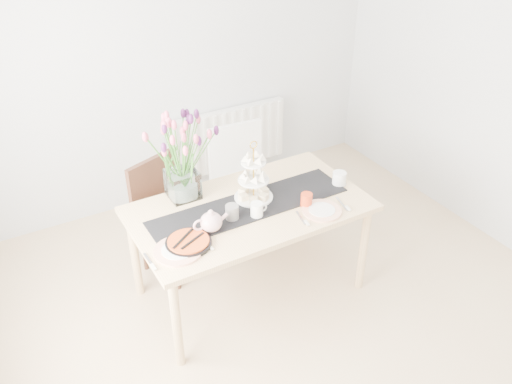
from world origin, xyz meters
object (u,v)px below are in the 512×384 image
cake_stand (254,185)px  plate_right (322,211)px  radiator (228,139)px  teapot (211,222)px  chair_brown (166,208)px  tart_tin (189,243)px  mug_white (257,210)px  dining_table (250,216)px  plate_left (178,251)px  tulip_vase (179,145)px  mug_grey (232,212)px  chair_white (242,173)px  mug_orange (307,200)px  cream_jug (339,178)px

cake_stand → plate_right: size_ratio=1.48×
radiator → teapot: size_ratio=5.30×
chair_brown → cake_stand: size_ratio=2.29×
tart_tin → mug_white: (0.52, 0.06, 0.03)m
dining_table → cake_stand: size_ratio=4.06×
mug_white → plate_right: size_ratio=0.38×
plate_left → mug_white: bearing=8.3°
tulip_vase → mug_grey: 0.57m
cake_stand → plate_left: cake_stand is taller
chair_white → mug_orange: chair_white is taller
radiator → plate_right: size_ratio=4.50×
chair_white → tulip_vase: size_ratio=1.29×
plate_right → mug_white: bearing=157.2°
cream_jug → mug_orange: (-0.36, -0.11, -0.00)m
radiator → tart_tin: bearing=-124.0°
chair_brown → cream_jug: (1.09, -0.66, 0.27)m
radiator → chair_brown: chair_brown is taller
teapot → chair_white: bearing=56.1°
tulip_vase → tart_tin: size_ratio=2.53×
chair_brown → cream_jug: chair_brown is taller
chair_brown → mug_grey: chair_brown is taller
chair_white → cream_jug: bearing=-61.0°
chair_brown → mug_white: 0.85m
mug_white → plate_left: size_ratio=0.34×
radiator → mug_grey: bearing=-116.3°
mug_white → cream_jug: bearing=5.9°
plate_left → radiator: bearing=54.6°
chair_white → mug_white: size_ratio=9.36×
cake_stand → mug_grey: 0.29m
radiator → tulip_vase: bearing=-129.0°
radiator → mug_white: 1.78m
tart_tin → chair_white: bearing=46.2°
mug_white → plate_left: bearing=-170.0°
dining_table → chair_brown: 0.72m
chair_brown → plate_left: (-0.22, -0.80, 0.23)m
mug_grey → plate_left: bearing=155.0°
radiator → mug_white: bearing=-110.9°
teapot → cream_jug: (1.05, 0.05, -0.02)m
dining_table → plate_left: size_ratio=5.37×
mug_grey → plate_right: bearing=-64.0°
tart_tin → mug_orange: (0.87, -0.00, 0.03)m
plate_left → cream_jug: bearing=6.0°
radiator → mug_grey: mug_grey is taller
chair_white → plate_right: chair_white is taller
mug_grey → mug_white: (0.16, -0.05, -0.00)m
mug_orange → dining_table: bearing=106.3°
chair_brown → cream_jug: size_ratio=9.21×
radiator → mug_orange: 1.75m
tart_tin → plate_right: size_ratio=1.08×
plate_left → plate_right: size_ratio=1.12×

